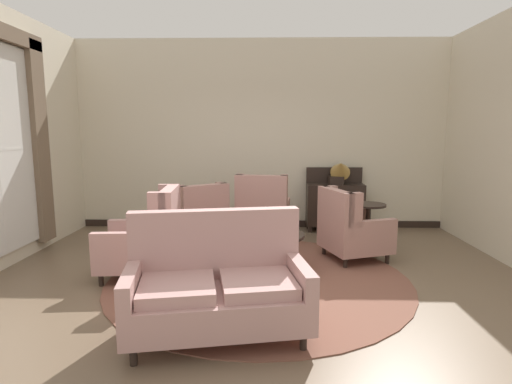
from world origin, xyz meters
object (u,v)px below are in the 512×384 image
Objects in this scene: gramophone at (340,170)px; sideboard at (335,204)px; settee at (217,287)px; armchair_foreground_right at (197,219)px; coffee_table at (272,241)px; porcelain_vase at (274,223)px; side_table at (368,224)px; armchair_near_window at (263,214)px; armchair_far_left at (350,229)px; armchair_back_corner at (147,240)px.

sideboard is at bearing 118.06° from gramophone.
armchair_foreground_right is at bearing 92.95° from settee.
coffee_table is at bearing -118.27° from sideboard.
coffee_table is 1.51m from armchair_foreground_right.
side_table is (1.35, 0.74, -0.18)m from porcelain_vase.
gramophone is at bearing -142.65° from armchair_near_window.
sideboard is at bearing -138.73° from armchair_near_window.
armchair_far_left is 1.69m from gramophone.
coffee_table is 1.17m from armchair_far_left.
armchair_near_window is 1.01m from armchair_foreground_right.
armchair_back_corner reaches higher than porcelain_vase.
armchair_near_window is at bearing 132.27° from armchair_back_corner.
porcelain_vase is at bearing 48.56° from coffee_table.
armchair_foreground_right is at bearing 20.89° from armchair_near_window.
armchair_far_left is (1.56, 2.09, 0.00)m from settee.
armchair_foreground_right is (-0.61, 2.64, 0.01)m from settee.
sideboard is 0.61m from gramophone.
sideboard reaches higher than armchair_back_corner.
armchair_far_left reaches higher than coffee_table.
sideboard is (2.24, 1.09, 0.05)m from armchair_foreground_right.
side_table is at bearing 41.83° from settee.
armchair_far_left is 2.24m from armchair_foreground_right.
armchair_far_left is 2.66m from armchair_back_corner.
porcelain_vase is 0.32× the size of armchair_far_left.
armchair_back_corner is at bearing -140.37° from gramophone.
coffee_table is at bearing 63.07° from settee.
armchair_foreground_right is at bearing -156.43° from gramophone.
settee is 3.14× the size of gramophone.
settee is at bearing 68.09° from armchair_foreground_right.
armchair_far_left is at bearing -136.49° from side_table.
armchair_near_window is 1.00× the size of armchair_foreground_right.
side_table is at bearing 29.40° from coffee_table.
armchair_foreground_right is 2.12× the size of gramophone.
coffee_table is 1.51m from armchair_back_corner.
porcelain_vase is at bearing 103.93° from armchair_near_window.
side_table is at bearing 28.79° from porcelain_vase.
porcelain_vase is 1.14m from armchair_far_left.
armchair_back_corner is at bearing 36.97° from armchair_foreground_right.
side_table is (0.31, 0.30, 0.01)m from armchair_far_left.
settee is 2.60m from armchair_far_left.
gramophone is at bearing 55.17° from settee.
armchair_foreground_right reaches higher than porcelain_vase.
side_table is 1.36m from sideboard.
armchair_foreground_right is 1.53× the size of side_table.
porcelain_vase is 1.52m from armchair_foreground_right.
settee is at bearing -106.86° from coffee_table.
armchair_back_corner is at bearing -171.31° from porcelain_vase.
armchair_near_window reaches higher than settee.
armchair_near_window reaches higher than side_table.
settee reaches higher than armchair_foreground_right.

